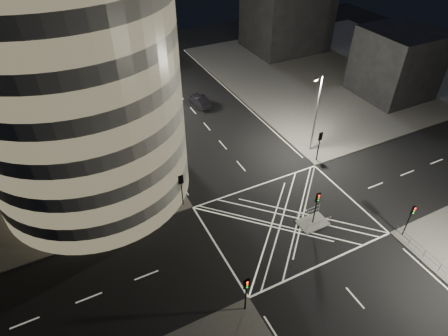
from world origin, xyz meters
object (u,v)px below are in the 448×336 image
traffic_signal_nr (411,215)px  traffic_signal_island (317,202)px  traffic_signal_fl (181,185)px  sedan (199,100)px  traffic_signal_nl (246,289)px  street_lamp_right_far (316,112)px  street_lamp_left_near (156,139)px  central_island (312,223)px  traffic_signal_fr (320,141)px  street_lamp_left_far (115,75)px

traffic_signal_nr → traffic_signal_island: bearing=142.1°
traffic_signal_fl → sedan: 21.98m
traffic_signal_nl → street_lamp_right_far: bearing=40.9°
traffic_signal_island → street_lamp_left_near: street_lamp_left_near is taller
central_island → street_lamp_right_far: street_lamp_right_far is taller
sedan → street_lamp_right_far: bearing=108.1°
traffic_signal_nr → street_lamp_left_near: (-18.24, 18.80, 2.63)m
central_island → traffic_signal_island: bearing=0.0°
traffic_signal_nl → traffic_signal_fr: size_ratio=1.00×
central_island → traffic_signal_nr: size_ratio=0.75×
traffic_signal_nr → central_island: bearing=142.1°
central_island → traffic_signal_nr: bearing=-37.9°
traffic_signal_nl → traffic_signal_island: (10.80, 5.30, 0.00)m
traffic_signal_island → sedan: traffic_signal_island is taller
traffic_signal_fl → street_lamp_left_near: street_lamp_left_near is taller
traffic_signal_fl → traffic_signal_nl: bearing=-90.0°
street_lamp_left_far → street_lamp_right_far: bearing=-48.1°
traffic_signal_nl → traffic_signal_fr: 22.24m
street_lamp_left_far → street_lamp_left_near: bearing=-90.0°
traffic_signal_nr → street_lamp_left_near: bearing=134.1°
traffic_signal_nr → traffic_signal_fl: bearing=142.3°
traffic_signal_nl → sedan: traffic_signal_nl is taller
traffic_signal_nr → street_lamp_right_far: 16.03m
traffic_signal_island → street_lamp_left_far: 33.61m
traffic_signal_fl → sedan: traffic_signal_fl is taller
street_lamp_left_far → central_island: bearing=-70.0°
traffic_signal_nr → sedan: 33.76m
traffic_signal_island → sedan: size_ratio=0.84×
traffic_signal_fl → street_lamp_left_far: size_ratio=0.40×
traffic_signal_island → street_lamp_left_far: (-11.44, 31.50, 2.63)m
street_lamp_left_near → street_lamp_left_far: 18.00m
traffic_signal_island → sedan: (-0.50, 27.59, -2.13)m
traffic_signal_nl → sedan: size_ratio=0.84×
traffic_signal_island → street_lamp_left_far: bearing=110.0°
traffic_signal_fr → street_lamp_left_near: bearing=164.1°
traffic_signal_fl → sedan: size_ratio=0.84×
traffic_signal_nr → sedan: traffic_signal_nr is taller
traffic_signal_fr → street_lamp_left_far: bearing=128.2°
traffic_signal_fl → street_lamp_left_far: (-0.64, 23.20, 2.63)m
traffic_signal_fr → street_lamp_left_near: (-18.24, 5.20, 2.63)m
sedan → traffic_signal_island: bearing=84.3°
central_island → sedan: bearing=91.0°
central_island → traffic_signal_nr: traffic_signal_nr is taller
traffic_signal_nr → street_lamp_left_far: street_lamp_left_far is taller
street_lamp_left_far → traffic_signal_island: bearing=-70.0°
traffic_signal_island → sedan: bearing=91.0°
traffic_signal_fl → traffic_signal_fr: size_ratio=1.00×
street_lamp_left_far → street_lamp_right_far: same height
traffic_signal_island → traffic_signal_fr: bearing=50.7°
traffic_signal_island → street_lamp_left_far: street_lamp_left_far is taller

